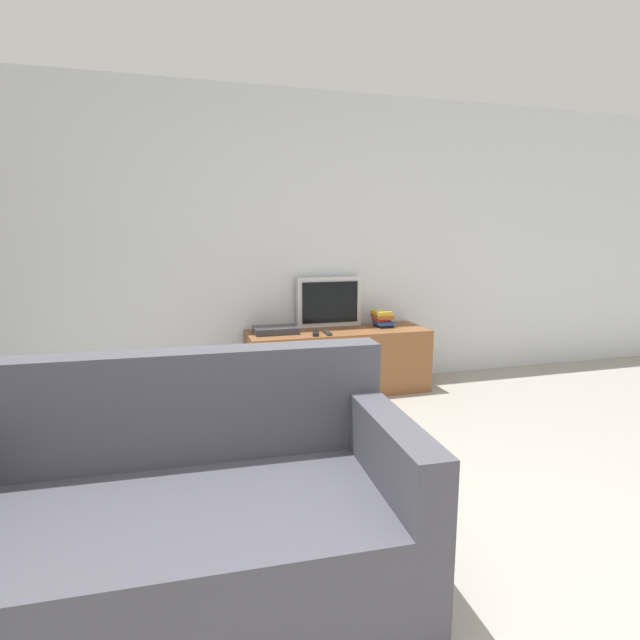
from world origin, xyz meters
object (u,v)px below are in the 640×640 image
Objects in this scene: television at (329,302)px; remote_on_stand at (327,333)px; tv_stand at (338,361)px; set_top_box at (276,330)px; remote_secondary at (316,333)px; book_stack at (382,318)px; couch at (180,526)px.

television is 0.43m from remote_on_stand.
set_top_box is (-0.55, 0.02, 0.31)m from tv_stand.
tv_stand is at bearing 27.56° from remote_secondary.
remote_on_stand is at bearing -161.54° from book_stack.
book_stack is 0.99m from set_top_box.
television is 0.51m from book_stack.
remote_on_stand is (-0.14, -0.14, 0.29)m from tv_stand.
television reaches higher than set_top_box.
couch is 8.27× the size of book_stack.
set_top_box is (-0.53, -0.19, -0.20)m from television.
couch reaches higher than set_top_box.
remote_on_stand reaches higher than tv_stand.
tv_stand is 0.88× the size of couch.
remote_on_stand is 0.89× the size of remote_secondary.
set_top_box is at bearing -160.41° from television.
book_stack is at bearing 6.83° from tv_stand.
television is 0.60m from set_top_box.
tv_stand is at bearing -2.31° from set_top_box.
tv_stand is 2.64m from couch.
television is 0.45m from remote_secondary.
tv_stand is at bearing -84.43° from television.
television is 1.63× the size of set_top_box.
remote_on_stand is at bearing -109.19° from television.
tv_stand is at bearing 61.29° from couch.
remote_on_stand is (1.23, 2.12, 0.27)m from couch.
remote_on_stand is (-0.12, -0.35, -0.21)m from television.
set_top_box reaches higher than remote_on_stand.
set_top_box is at bearing 158.18° from remote_on_stand.
couch is 2.43m from remote_secondary.
couch is at bearing -118.70° from television.
remote_secondary is (-0.68, -0.18, -0.06)m from book_stack.
set_top_box is (-0.41, 0.16, 0.02)m from remote_on_stand.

